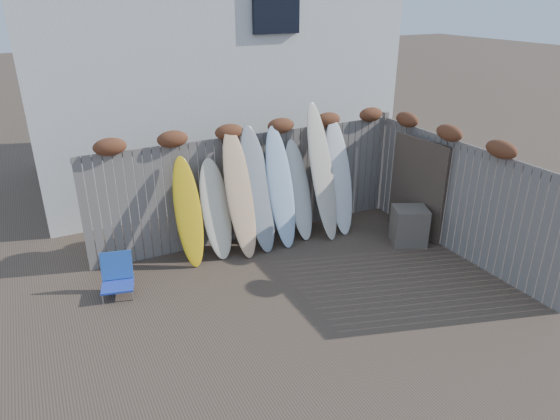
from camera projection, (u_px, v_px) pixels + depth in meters
name	position (u px, v px, depth m)	size (l,w,h in m)	color
ground	(315.00, 297.00, 7.69)	(80.00, 80.00, 0.00)	#493A2D
back_fence	(254.00, 177.00, 9.20)	(6.05, 0.28, 2.24)	slate
right_fence	(458.00, 191.00, 8.68)	(0.28, 4.40, 2.24)	slate
house	(199.00, 43.00, 11.93)	(8.50, 5.50, 6.33)	silver
beach_chair	(117.00, 276.00, 7.71)	(0.58, 0.60, 0.63)	#233DB2
wooden_crate	(409.00, 226.00, 9.22)	(0.60, 0.50, 0.70)	#4F413B
lattice_panel	(417.00, 188.00, 9.38)	(0.05, 1.25, 1.88)	brown
surfboard_0	(188.00, 212.00, 8.40)	(0.45, 0.07, 1.91)	gold
surfboard_1	(216.00, 209.00, 8.64)	(0.51, 0.07, 1.79)	beige
surfboard_2	(240.00, 194.00, 8.65)	(0.49, 0.07, 2.30)	#FFB78A
surfboard_3	(258.00, 190.00, 8.83)	(0.54, 0.07, 2.30)	gray
surfboard_4	(281.00, 188.00, 9.01)	(0.49, 0.07, 2.24)	#A5C2E0
surfboard_5	(299.00, 190.00, 9.30)	(0.47, 0.07, 1.92)	silver
surfboard_6	(322.00, 172.00, 9.26)	(0.48, 0.07, 2.60)	beige
surfboard_7	(339.00, 178.00, 9.51)	(0.51, 0.07, 2.23)	silver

